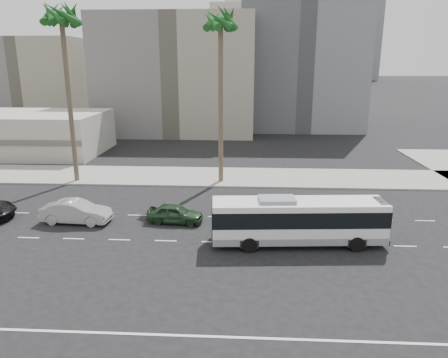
# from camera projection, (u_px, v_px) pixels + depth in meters

# --- Properties ---
(ground) EXTENTS (700.00, 700.00, 0.00)m
(ground) POSITION_uv_depth(u_px,v_px,m) (260.00, 243.00, 26.39)
(ground) COLOR black
(ground) RESTS_ON ground
(sidewalk_north) EXTENTS (120.00, 7.00, 0.15)m
(sidewalk_north) POSITION_uv_depth(u_px,v_px,m) (255.00, 177.00, 41.28)
(sidewalk_north) COLOR gray
(sidewalk_north) RESTS_ON ground
(commercial_low) EXTENTS (22.00, 12.16, 5.00)m
(commercial_low) POSITION_uv_depth(u_px,v_px,m) (14.00, 133.00, 52.29)
(commercial_low) COLOR #ACA799
(commercial_low) RESTS_ON ground
(midrise_beige_west) EXTENTS (24.00, 18.00, 18.00)m
(midrise_beige_west) POSITION_uv_depth(u_px,v_px,m) (179.00, 75.00, 67.88)
(midrise_beige_west) COLOR gray
(midrise_beige_west) RESTS_ON ground
(midrise_gray_center) EXTENTS (20.00, 20.00, 26.00)m
(midrise_gray_center) POSITION_uv_depth(u_px,v_px,m) (299.00, 50.00, 72.49)
(midrise_gray_center) COLOR #5B5D61
(midrise_gray_center) RESTS_ON ground
(midrise_beige_far) EXTENTS (18.00, 16.00, 15.00)m
(midrise_beige_far) POSITION_uv_depth(u_px,v_px,m) (39.00, 83.00, 74.46)
(midrise_beige_far) COLOR gray
(midrise_beige_far) RESTS_ON ground
(civic_tower) EXTENTS (42.00, 42.00, 129.00)m
(civic_tower) POSITION_uv_depth(u_px,v_px,m) (247.00, 15.00, 256.51)
(civic_tower) COLOR silver
(civic_tower) RESTS_ON ground
(highrise_right) EXTENTS (26.00, 26.00, 70.00)m
(highrise_right) POSITION_uv_depth(u_px,v_px,m) (330.00, 18.00, 235.84)
(highrise_right) COLOR slate
(highrise_right) RESTS_ON ground
(highrise_far) EXTENTS (22.00, 22.00, 60.00)m
(highrise_far) POSITION_uv_depth(u_px,v_px,m) (360.00, 31.00, 264.72)
(highrise_far) COLOR slate
(highrise_far) RESTS_ON ground
(city_bus) EXTENTS (10.80, 3.16, 3.06)m
(city_bus) POSITION_uv_depth(u_px,v_px,m) (298.00, 220.00, 25.87)
(city_bus) COLOR white
(city_bus) RESTS_ON ground
(car_a) EXTENTS (1.98, 4.09, 1.34)m
(car_a) POSITION_uv_depth(u_px,v_px,m) (175.00, 214.00, 29.63)
(car_a) COLOR #244327
(car_a) RESTS_ON ground
(car_b) EXTENTS (1.99, 4.96, 1.60)m
(car_b) POSITION_uv_depth(u_px,v_px,m) (76.00, 212.00, 29.59)
(car_b) COLOR #A1A2A2
(car_b) RESTS_ON ground
(palm_near) EXTENTS (4.60, 4.60, 15.49)m
(palm_near) POSITION_uv_depth(u_px,v_px,m) (221.00, 26.00, 36.10)
(palm_near) COLOR brown
(palm_near) RESTS_ON ground
(palm_mid) EXTENTS (5.21, 5.21, 16.09)m
(palm_mid) POSITION_uv_depth(u_px,v_px,m) (62.00, 21.00, 36.18)
(palm_mid) COLOR brown
(palm_mid) RESTS_ON ground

